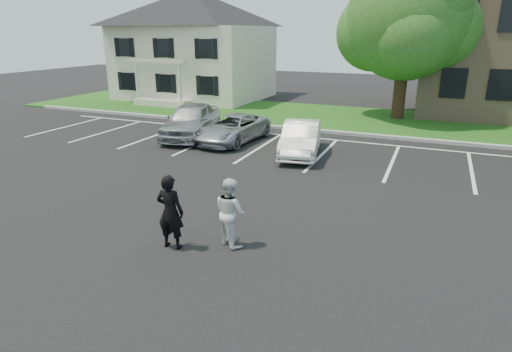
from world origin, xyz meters
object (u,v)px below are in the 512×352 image
Objects in this scene: man_black_suit at (170,212)px; car_silver_west at (191,120)px; man_white_shirt at (230,212)px; tree at (409,22)px; house at (195,46)px; car_white_sedan at (301,139)px; car_silver_minivan at (233,129)px.

man_black_suit reaches higher than car_silver_west.
man_white_shirt is 0.35× the size of car_silver_west.
tree is at bearing -66.34° from man_white_shirt.
man_black_suit is (11.78, -21.16, -2.93)m from house.
man_black_suit is 0.44× the size of car_white_sedan.
house is at bearing -26.94° from man_white_shirt.
house is 2.16× the size of car_silver_west.
house is 5.74× the size of man_black_suit.
tree is 19.26m from man_black_suit.
tree is 11.05m from car_white_sedan.
tree is 1.99× the size of car_silver_minivan.
car_white_sedan is (-3.00, -9.55, -4.68)m from tree.
man_black_suit is at bearing -100.40° from tree.
car_white_sedan is (12.16, -12.28, -3.16)m from house.
man_black_suit is 0.41× the size of car_silver_minivan.
man_white_shirt reaches higher than car_silver_minivan.
house is 1.17× the size of tree.
house is 2.33× the size of car_silver_minivan.
car_silver_west is 1.08× the size of car_silver_minivan.
car_white_sedan is (0.38, 8.89, -0.22)m from man_black_suit.
man_black_suit reaches higher than car_white_sedan.
man_black_suit is at bearing -104.13° from car_white_sedan.
tree reaches higher than man_white_shirt.
tree is 1.84× the size of car_silver_west.
man_white_shirt is (1.20, 0.69, -0.07)m from man_black_suit.
tree is 5.31× the size of man_white_shirt.
car_silver_west is at bearing 159.41° from car_white_sedan.
car_silver_west is (6.42, -11.38, -3.02)m from house.
house is at bearing 131.97° from car_silver_minivan.
car_silver_west is (-5.36, 9.79, -0.08)m from man_black_suit.
house reaches higher than man_black_suit.
man_white_shirt is at bearing -95.99° from car_white_sedan.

